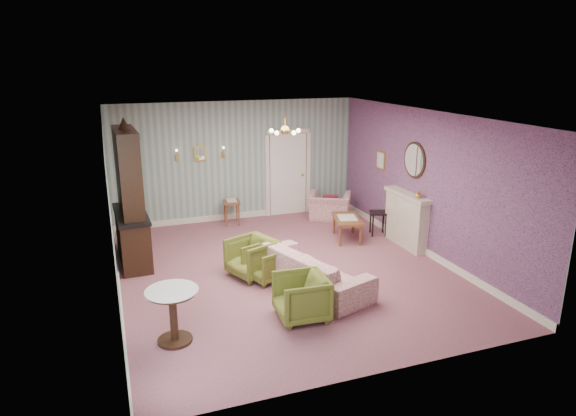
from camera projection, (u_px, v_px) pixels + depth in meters
name	position (u px, v px, depth m)	size (l,w,h in m)	color
floor	(285.00, 270.00, 9.61)	(7.00, 7.00, 0.00)	#965767
ceiling	(285.00, 116.00, 8.80)	(7.00, 7.00, 0.00)	white
wall_back	(237.00, 161.00, 12.36)	(6.00, 6.00, 0.00)	gray
wall_front	(383.00, 268.00, 6.05)	(6.00, 6.00, 0.00)	gray
wall_left	(111.00, 213.00, 8.23)	(7.00, 7.00, 0.00)	gray
wall_right	(426.00, 183.00, 10.18)	(7.00, 7.00, 0.00)	gray
wall_right_floral	(425.00, 183.00, 10.18)	(7.00, 7.00, 0.00)	#C06093
door	(288.00, 173.00, 12.85)	(1.12, 0.12, 2.16)	white
olive_chair_a	(301.00, 295.00, 7.74)	(0.75, 0.70, 0.77)	olive
olive_chair_b	(266.00, 262.00, 9.14)	(0.65, 0.61, 0.67)	olive
olive_chair_c	(252.00, 256.00, 9.29)	(0.76, 0.71, 0.78)	olive
sofa_chintz	(312.00, 263.00, 8.80)	(2.30, 0.67, 0.90)	#AA4462
wingback_chair	(330.00, 202.00, 12.56)	(1.01, 0.65, 0.88)	#AA4462
dresser	(129.00, 194.00, 9.65)	(0.58, 1.66, 2.77)	black
fireplace	(406.00, 219.00, 10.74)	(0.30, 1.40, 1.16)	beige
mantel_vase	(418.00, 194.00, 10.19)	(0.15, 0.15, 0.15)	gold
oval_mirror	(414.00, 160.00, 10.42)	(0.04, 0.76, 0.84)	white
framed_print	(381.00, 160.00, 11.71)	(0.04, 0.34, 0.42)	gold
coffee_table	(347.00, 228.00, 11.20)	(0.55, 0.99, 0.50)	brown
side_table_black	(378.00, 223.00, 11.47)	(0.36, 0.36, 0.55)	black
pedestal_table	(173.00, 316.00, 7.09)	(0.74, 0.74, 0.80)	black
nesting_table	(232.00, 212.00, 12.22)	(0.38, 0.48, 0.63)	brown
gilt_mirror_back	(200.00, 154.00, 11.96)	(0.28, 0.06, 0.36)	gold
sconce_left	(177.00, 155.00, 11.77)	(0.16, 0.12, 0.30)	gold
sconce_right	(223.00, 152.00, 12.12)	(0.16, 0.12, 0.30)	gold
chandelier	(285.00, 131.00, 8.87)	(0.56, 0.56, 0.36)	gold
burgundy_cushion	(330.00, 202.00, 12.40)	(0.38, 0.10, 0.38)	maroon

